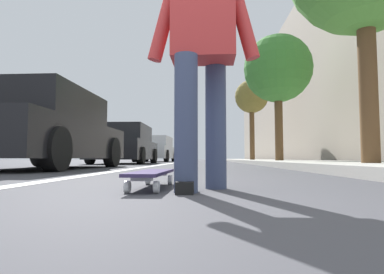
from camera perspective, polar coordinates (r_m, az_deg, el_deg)
name	(u,v)px	position (r m, az deg, el deg)	size (l,w,h in m)	color
ground_plane	(198,164)	(11.06, 1.14, -4.89)	(80.00, 80.00, 0.00)	#38383D
lane_stripe_white	(185,161)	(21.11, -1.22, -4.39)	(52.00, 0.16, 0.01)	silver
sidewalk_curb	(258,161)	(19.31, 11.76, -4.18)	(52.00, 3.20, 0.13)	#9E9B93
building_facade	(285,98)	(24.17, 16.44, 6.71)	(40.00, 1.20, 9.12)	gray
skateboard	(152,174)	(2.16, -7.26, -6.64)	(0.84, 0.21, 0.11)	white
skater_person	(202,43)	(2.11, 1.89, 16.57)	(0.46, 0.72, 1.64)	#384260
parked_car_near	(47,131)	(6.75, -24.65, 0.99)	(4.35, 1.99, 1.50)	black
parked_car_mid	(125,145)	(12.41, -11.94, -1.49)	(4.18, 1.99, 1.46)	black
parked_car_far	(156,150)	(19.24, -6.57, -2.25)	(4.58, 2.18, 1.50)	#B7B7BC
traffic_light	(181,119)	(22.43, -2.04, 3.19)	(0.33, 0.28, 4.27)	#2D2D2D
street_tree_mid	(278,69)	(12.49, 15.15, 11.66)	(2.51, 2.51, 4.80)	brown
street_tree_far	(252,98)	(19.07, 10.66, 6.96)	(1.95, 1.95, 4.81)	brown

